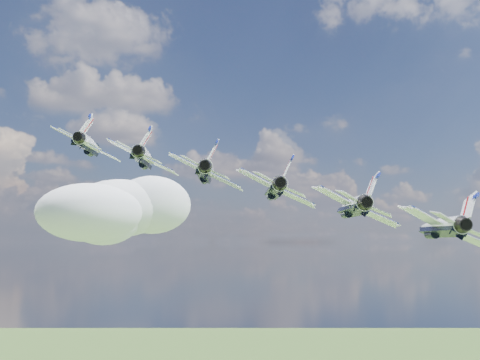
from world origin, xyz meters
name	(u,v)px	position (x,y,z in m)	size (l,w,h in m)	color
cloud_far	(131,209)	(30.10, 222.24, 158.11)	(69.83, 54.87, 27.44)	white
jet_0	(90,145)	(-15.07, 31.06, 157.55)	(10.94, 16.20, 4.84)	white
jet_1	(145,158)	(-7.77, 23.33, 154.83)	(10.94, 16.20, 4.84)	white
jet_2	(207,172)	(-0.47, 15.60, 152.12)	(10.94, 16.20, 4.84)	white
jet_3	(275,188)	(6.83, 7.87, 149.40)	(10.94, 16.20, 4.84)	white
jet_4	(353,206)	(14.13, 0.14, 146.68)	(10.94, 16.20, 4.84)	white
jet_5	(440,226)	(21.43, -7.59, 143.97)	(10.94, 16.20, 4.84)	white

